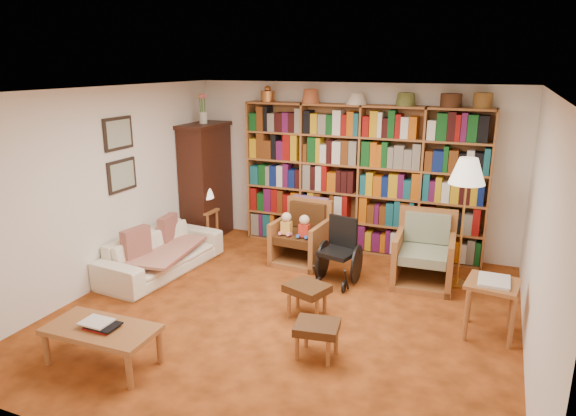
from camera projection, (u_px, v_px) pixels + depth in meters
The scene contains 23 objects.
floor at pixel (287, 312), 5.92m from camera, with size 5.00×5.00×0.00m, color #B8541C.
ceiling at pixel (287, 91), 5.24m from camera, with size 5.00×5.00×0.00m, color white.
wall_back at pixel (350, 167), 7.80m from camera, with size 5.00×5.00×0.00m, color white.
wall_front at pixel (140, 305), 3.36m from camera, with size 5.00×5.00×0.00m, color white.
wall_left at pixel (105, 188), 6.50m from camera, with size 5.00×5.00×0.00m, color white.
wall_right at pixel (541, 237), 4.65m from camera, with size 5.00×5.00×0.00m, color white.
bookshelf at pixel (360, 175), 7.59m from camera, with size 3.60×0.30×2.42m.
curio_cabinet at pixel (206, 180), 8.27m from camera, with size 0.50×0.95×2.40m.
framed_pictures at pixel (120, 155), 6.66m from camera, with size 0.03×0.52×0.97m.
sofa at pixel (162, 253), 7.01m from camera, with size 0.73×1.88×0.55m, color white.
sofa_throw at pixel (165, 251), 6.98m from camera, with size 0.68×1.27×0.04m, color beige.
cushion_left at pixel (168, 232), 7.32m from camera, with size 0.12×0.39×0.39m, color maroon.
cushion_right at pixel (136, 247), 6.70m from camera, with size 0.13×0.41×0.41m, color maroon.
side_table_lamp at pixel (204, 219), 8.15m from camera, with size 0.37×0.37×0.54m.
table_lamp at pixel (203, 191), 8.02m from camera, with size 0.33×0.33×0.45m.
armchair_leather at pixel (303, 236), 7.39m from camera, with size 0.75×0.79×0.90m.
armchair_sage at pixel (425, 256), 6.67m from camera, with size 0.79×0.82×0.93m.
wheelchair at pixel (340, 253), 6.69m from camera, with size 0.50×0.68×0.85m.
floor_lamp at pixel (467, 176), 6.26m from camera, with size 0.44×0.44×1.67m.
side_table_papers at pixel (492, 291), 5.31m from camera, with size 0.56×0.56×0.63m.
footstool_a at pixel (307, 290), 5.77m from camera, with size 0.54×0.50×0.38m.
footstool_b at pixel (317, 329), 4.96m from camera, with size 0.47×0.42×0.36m.
coffee_table at pixel (101, 332), 4.82m from camera, with size 1.07×0.56×0.44m.
Camera 1 is at (2.07, -4.95, 2.78)m, focal length 32.00 mm.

